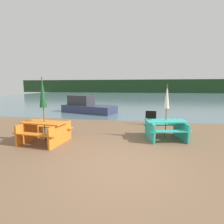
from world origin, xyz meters
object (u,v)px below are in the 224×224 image
object	(u,v)px
boat	(87,106)
signboard	(151,118)
picnic_table_teal	(165,128)
umbrella_darkgreen	(43,93)
umbrella_white	(167,97)
picnic_table_orange	(45,130)

from	to	relation	value
boat	signboard	world-z (taller)	boat
picnic_table_teal	umbrella_darkgreen	world-z (taller)	umbrella_darkgreen
umbrella_white	boat	size ratio (longest dim) A/B	0.48
picnic_table_orange	umbrella_darkgreen	world-z (taller)	umbrella_darkgreen
picnic_table_teal	signboard	bearing A→B (deg)	100.83
picnic_table_orange	signboard	bearing A→B (deg)	42.82
picnic_table_orange	signboard	distance (m)	5.35
boat	signboard	size ratio (longest dim) A/B	5.94
boat	signboard	distance (m)	6.00
picnic_table_orange	boat	bearing A→B (deg)	96.30
picnic_table_orange	signboard	size ratio (longest dim) A/B	2.28
signboard	picnic_table_orange	bearing A→B (deg)	-137.18
umbrella_darkgreen	signboard	bearing A→B (deg)	42.82
umbrella_white	umbrella_darkgreen	world-z (taller)	umbrella_darkgreen
picnic_table_orange	umbrella_white	xyz separation A→B (m)	(4.38, 1.23, 1.16)
signboard	umbrella_darkgreen	bearing A→B (deg)	-137.18
boat	signboard	xyz separation A→B (m)	(4.73, -3.68, -0.10)
picnic_table_teal	boat	world-z (taller)	boat
picnic_table_teal	umbrella_white	distance (m)	1.18
umbrella_darkgreen	boat	distance (m)	7.48
picnic_table_teal	umbrella_darkgreen	distance (m)	4.75
picnic_table_orange	umbrella_darkgreen	size ratio (longest dim) A/B	0.72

